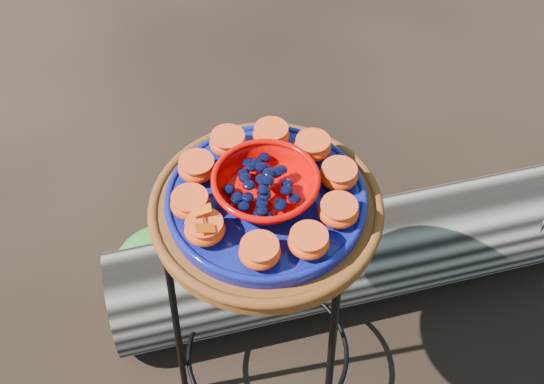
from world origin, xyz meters
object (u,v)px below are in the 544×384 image
(cobalt_plate, at_px, (266,200))
(red_bowl, at_px, (266,187))
(plant_stand, at_px, (267,310))
(driftwood_log, at_px, (379,248))
(terracotta_saucer, at_px, (266,210))

(cobalt_plate, bearing_deg, red_bowl, 0.00)
(plant_stand, bearing_deg, driftwood_log, 65.65)
(plant_stand, distance_m, terracotta_saucer, 0.37)
(terracotta_saucer, relative_size, driftwood_log, 0.29)
(driftwood_log, bearing_deg, red_bowl, -114.35)
(cobalt_plate, xyz_separation_m, driftwood_log, (0.19, 0.41, -0.61))
(terracotta_saucer, xyz_separation_m, driftwood_log, (0.19, 0.41, -0.58))
(red_bowl, bearing_deg, plant_stand, 0.00)
(driftwood_log, bearing_deg, cobalt_plate, -114.35)
(terracotta_saucer, bearing_deg, red_bowl, 0.00)
(plant_stand, bearing_deg, cobalt_plate, 0.00)
(plant_stand, distance_m, cobalt_plate, 0.40)
(terracotta_saucer, distance_m, driftwood_log, 0.73)
(plant_stand, bearing_deg, red_bowl, 0.00)
(red_bowl, bearing_deg, cobalt_plate, 0.00)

